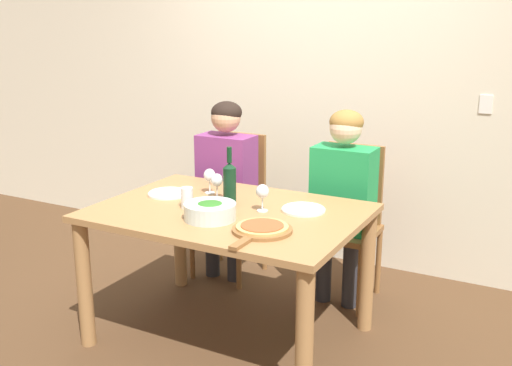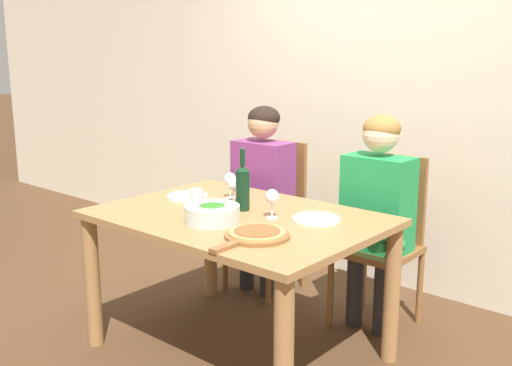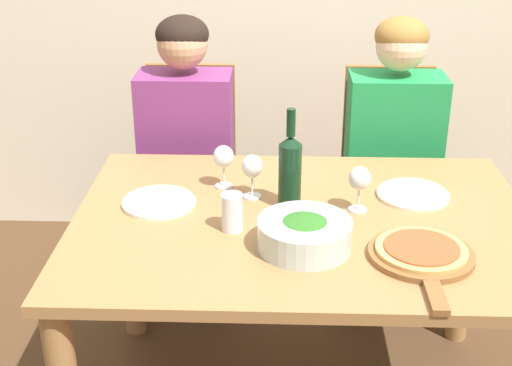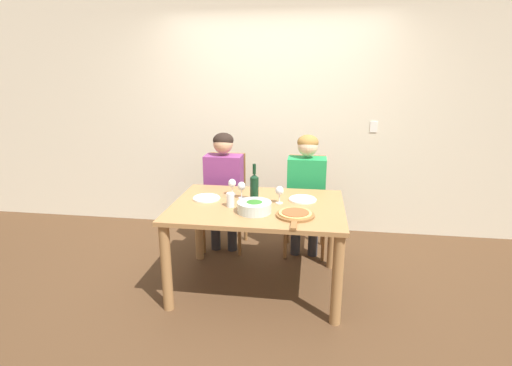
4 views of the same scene
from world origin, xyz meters
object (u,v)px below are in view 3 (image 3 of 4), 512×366
at_px(chair_left, 191,175).
at_px(chair_right, 386,177).
at_px(water_tumbler, 232,212).
at_px(dinner_plate_left, 159,202).
at_px(wine_glass_centre, 252,168).
at_px(wine_glass_right, 359,181).
at_px(person_woman, 186,137).
at_px(wine_bottle, 290,169).
at_px(pizza_on_board, 422,254).
at_px(dinner_plate_right, 413,194).
at_px(broccoli_bowl, 303,234).
at_px(wine_glass_left, 223,159).
at_px(person_man, 394,139).

bearing_deg(chair_left, chair_right, 0.00).
bearing_deg(water_tumbler, dinner_plate_left, 146.49).
distance_m(dinner_plate_left, wine_glass_centre, 0.32).
bearing_deg(wine_glass_right, person_woman, 133.47).
distance_m(wine_bottle, pizza_on_board, 0.50).
height_order(person_woman, water_tumbler, person_woman).
distance_m(wine_glass_centre, water_tumbler, 0.24).
distance_m(chair_left, person_woman, 0.25).
distance_m(dinner_plate_left, dinner_plate_right, 0.84).
relative_size(pizza_on_board, wine_glass_right, 2.91).
distance_m(broccoli_bowl, wine_glass_centre, 0.38).
distance_m(person_woman, wine_glass_centre, 0.67).
bearing_deg(dinner_plate_left, wine_bottle, 0.26).
distance_m(wine_bottle, water_tumbler, 0.25).
bearing_deg(person_woman, wine_glass_right, -46.53).
xyz_separation_m(broccoli_bowl, wine_glass_centre, (-0.16, 0.33, 0.06)).
bearing_deg(wine_glass_centre, pizza_on_board, -38.11).
distance_m(chair_left, dinner_plate_left, 0.80).
xyz_separation_m(broccoli_bowl, wine_glass_left, (-0.26, 0.41, 0.06)).
bearing_deg(wine_glass_centre, water_tumbler, -102.54).
xyz_separation_m(dinner_plate_right, pizza_on_board, (-0.04, -0.41, 0.01)).
bearing_deg(wine_glass_left, wine_glass_right, -20.59).
xyz_separation_m(wine_glass_right, wine_glass_centre, (-0.34, 0.09, 0.00)).
xyz_separation_m(person_man, water_tumbler, (-0.61, -0.82, 0.07)).
bearing_deg(wine_glass_left, dinner_plate_right, -4.95).
bearing_deg(dinner_plate_left, chair_right, 41.86).
height_order(pizza_on_board, wine_glass_left, wine_glass_left).
distance_m(broccoli_bowl, wine_glass_left, 0.49).
bearing_deg(wine_glass_right, chair_right, 74.90).
bearing_deg(pizza_on_board, chair_right, 86.70).
height_order(wine_bottle, dinner_plate_left, wine_bottle).
height_order(wine_glass_left, water_tumbler, wine_glass_left).
distance_m(wine_glass_left, water_tumbler, 0.32).
relative_size(chair_left, person_woman, 0.80).
height_order(chair_left, wine_glass_right, chair_left).
bearing_deg(wine_glass_centre, person_man, 46.62).
distance_m(chair_left, wine_glass_right, 1.07).
bearing_deg(chair_left, person_man, -7.77).
height_order(chair_left, broccoli_bowl, chair_left).
relative_size(chair_left, wine_bottle, 3.03).
bearing_deg(pizza_on_board, broccoli_bowl, 171.10).
height_order(dinner_plate_left, wine_glass_right, wine_glass_right).
bearing_deg(broccoli_bowl, dinner_plate_left, 149.78).
bearing_deg(person_woman, wine_bottle, -57.14).
bearing_deg(water_tumbler, pizza_on_board, -15.94).
xyz_separation_m(dinner_plate_left, wine_glass_right, (0.64, -0.02, 0.10)).
relative_size(person_man, wine_bottle, 3.78).
distance_m(chair_left, wine_glass_centre, 0.83).
distance_m(dinner_plate_left, pizza_on_board, 0.86).
relative_size(person_woman, pizza_on_board, 2.85).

